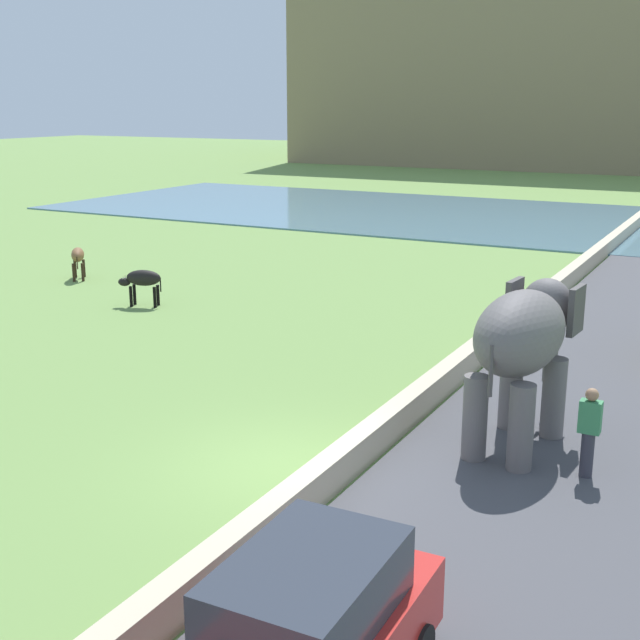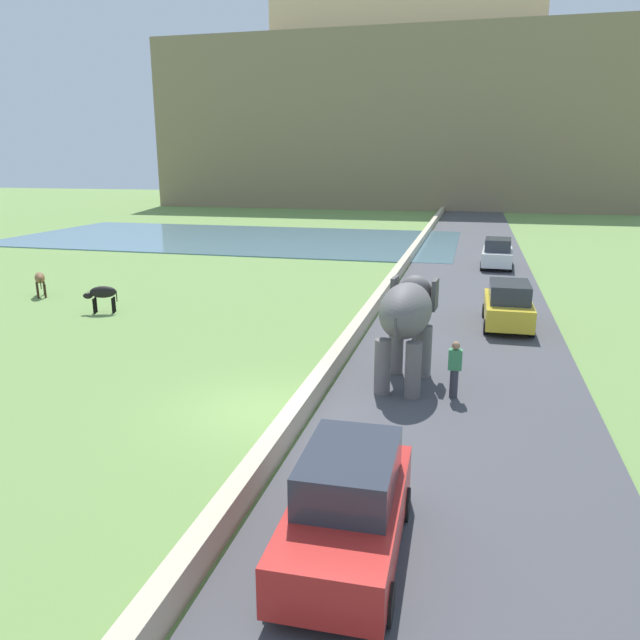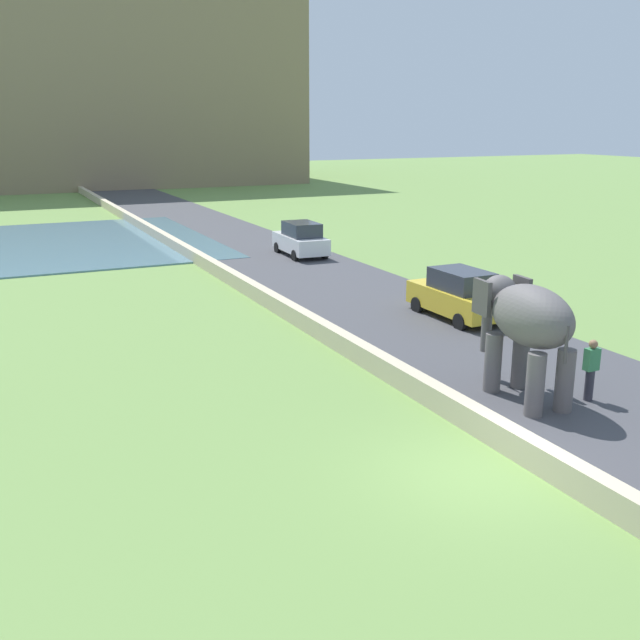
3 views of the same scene
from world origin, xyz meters
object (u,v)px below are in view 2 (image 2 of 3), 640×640
car_red (348,506)px  car_yellow (508,305)px  elephant (407,316)px  cow_black (102,293)px  person_beside_elephant (455,369)px  car_white (497,253)px  cow_brown (40,279)px

car_red → car_yellow: bearing=78.3°
elephant → car_red: bearing=-90.1°
car_red → cow_black: car_red is taller
car_red → elephant: bearing=89.9°
person_beside_elephant → car_red: size_ratio=0.40×
car_white → car_yellow: size_ratio=1.01×
car_white → cow_brown: (-21.20, -13.26, -0.06)m
elephant → car_red: size_ratio=0.87×
car_yellow → cow_brown: car_yellow is taller
person_beside_elephant → cow_black: size_ratio=1.15×
car_yellow → cow_brown: (-21.20, 0.45, -0.06)m
person_beside_elephant → cow_black: person_beside_elephant is taller
car_red → car_white: bearing=83.8°
elephant → person_beside_elephant: size_ratio=2.16×
elephant → cow_brown: (-18.07, 7.52, -1.20)m
car_red → cow_brown: size_ratio=3.16×
person_beside_elephant → cow_brown: 21.21m
car_red → cow_black: size_ratio=2.85×
car_red → cow_brown: 23.90m
elephant → car_yellow: bearing=66.1°
car_yellow → cow_black: bearing=-174.1°
elephant → person_beside_elephant: 2.02m
elephant → person_beside_elephant: elephant is taller
car_white → car_red: size_ratio=1.01×
car_yellow → cow_black: size_ratio=2.84×
elephant → car_white: bearing=81.4°
cow_brown → car_red: bearing=-41.0°
cow_black → cow_brown: size_ratio=1.11×
person_beside_elephant → car_red: (-1.42, -7.27, 0.03)m
elephant → person_beside_elephant: (1.40, -0.88, -1.16)m
person_beside_elephant → elephant: bearing=148.0°
elephant → car_red: 8.23m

